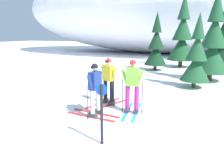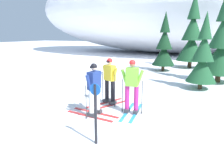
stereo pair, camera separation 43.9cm
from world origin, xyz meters
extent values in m
plane|color=white|center=(0.00, 0.00, 0.00)|extent=(120.00, 120.00, 0.00)
cube|color=#2893CC|center=(-0.67, 0.91, 0.01)|extent=(0.32, 1.80, 0.03)
cube|color=#2893CC|center=(-0.36, 0.95, 0.01)|extent=(0.32, 1.80, 0.03)
cube|color=#38383D|center=(-0.65, 0.81, 0.09)|extent=(0.17, 0.30, 0.12)
cube|color=#38383D|center=(-0.35, 0.85, 0.09)|extent=(0.17, 0.30, 0.12)
cylinder|color=#B7237A|center=(-0.65, 0.81, 0.55)|extent=(0.15, 0.15, 0.81)
cylinder|color=#B7237A|center=(-0.35, 0.85, 0.55)|extent=(0.15, 0.15, 0.81)
cube|color=#75C638|center=(-0.50, 0.83, 1.25)|extent=(0.41, 0.29, 0.60)
cylinder|color=#75C638|center=(-0.74, 0.80, 1.21)|extent=(0.28, 0.13, 0.58)
cylinder|color=#75C638|center=(-0.26, 0.86, 1.21)|extent=(0.28, 0.13, 0.58)
sphere|color=#A37556|center=(-0.50, 0.83, 1.68)|extent=(0.19, 0.19, 0.19)
sphere|color=red|center=(-0.50, 0.83, 1.71)|extent=(0.21, 0.21, 0.21)
cube|color=black|center=(-0.51, 0.91, 1.69)|extent=(0.15, 0.05, 0.07)
cylinder|color=#2D2D33|center=(-0.84, 0.85, 0.57)|extent=(0.02, 0.02, 1.14)
cylinder|color=#2D2D33|center=(-0.84, 0.85, 0.06)|extent=(0.07, 0.07, 0.01)
cylinder|color=#2D2D33|center=(-0.18, 0.93, 0.57)|extent=(0.02, 0.02, 1.14)
cylinder|color=#2D2D33|center=(-0.18, 0.93, 0.06)|extent=(0.07, 0.07, 0.01)
cube|color=red|center=(-1.63, -0.02, 0.01)|extent=(1.76, 0.25, 0.03)
cube|color=red|center=(-1.60, 0.33, 0.01)|extent=(1.76, 0.25, 0.03)
cube|color=#38383D|center=(-1.53, -0.03, 0.09)|extent=(0.29, 0.16, 0.12)
cube|color=#38383D|center=(-1.50, 0.32, 0.09)|extent=(0.29, 0.16, 0.12)
cylinder|color=silver|center=(-1.53, -0.03, 0.53)|extent=(0.15, 0.15, 0.75)
cylinder|color=silver|center=(-1.50, 0.32, 0.53)|extent=(0.15, 0.15, 0.75)
cube|color=navy|center=(-1.52, 0.15, 1.18)|extent=(0.28, 0.46, 0.56)
cylinder|color=navy|center=(-1.54, -0.12, 1.12)|extent=(0.12, 0.28, 0.58)
cylinder|color=navy|center=(-1.49, 0.42, 1.12)|extent=(0.12, 0.28, 0.58)
sphere|color=beige|center=(-1.52, 0.15, 1.59)|extent=(0.19, 0.19, 0.19)
sphere|color=black|center=(-1.52, 0.15, 1.62)|extent=(0.21, 0.21, 0.21)
cube|color=black|center=(-1.60, 0.15, 1.60)|extent=(0.05, 0.15, 0.07)
cylinder|color=#2D2D33|center=(-1.61, -0.21, 0.54)|extent=(0.02, 0.02, 1.08)
cylinder|color=#2D2D33|center=(-1.61, -0.21, 0.06)|extent=(0.07, 0.07, 0.01)
cylinder|color=#2D2D33|center=(-1.55, 0.51, 0.54)|extent=(0.02, 0.02, 1.08)
cylinder|color=#2D2D33|center=(-1.55, 0.51, 0.06)|extent=(0.07, 0.07, 0.01)
cube|color=red|center=(-1.47, 1.24, 0.01)|extent=(0.79, 1.57, 0.03)
cube|color=red|center=(-1.79, 1.38, 0.01)|extent=(0.79, 1.57, 0.03)
cube|color=#38383D|center=(-1.43, 1.33, 0.09)|extent=(0.24, 0.31, 0.12)
cube|color=#38383D|center=(-1.75, 1.47, 0.09)|extent=(0.24, 0.31, 0.12)
cylinder|color=black|center=(-1.43, 1.33, 0.53)|extent=(0.15, 0.15, 0.77)
cylinder|color=black|center=(-1.75, 1.47, 0.53)|extent=(0.15, 0.15, 0.77)
cube|color=yellow|center=(-1.59, 1.40, 1.20)|extent=(0.50, 0.40, 0.57)
cylinder|color=yellow|center=(-1.34, 1.29, 1.14)|extent=(0.29, 0.20, 0.58)
cylinder|color=yellow|center=(-1.84, 1.51, 1.14)|extent=(0.29, 0.20, 0.58)
sphere|color=beige|center=(-1.59, 1.40, 1.61)|extent=(0.19, 0.19, 0.19)
sphere|color=red|center=(-1.59, 1.40, 1.64)|extent=(0.21, 0.21, 0.21)
cube|color=black|center=(-1.62, 1.32, 1.62)|extent=(0.15, 0.09, 0.07)
cylinder|color=#2D2D33|center=(-1.29, 1.19, 0.60)|extent=(0.02, 0.02, 1.20)
cylinder|color=#2D2D33|center=(-1.29, 1.19, 0.06)|extent=(0.07, 0.07, 0.01)
cylinder|color=#2D2D33|center=(-1.94, 1.49, 0.60)|extent=(0.02, 0.02, 1.20)
cylinder|color=#2D2D33|center=(-1.94, 1.49, 0.06)|extent=(0.07, 0.07, 0.01)
cylinder|color=#47301E|center=(-1.36, 9.58, 0.28)|extent=(0.22, 0.22, 0.56)
cone|color=#14381E|center=(-1.36, 9.58, 1.13)|extent=(1.59, 1.59, 1.42)
cone|color=#14381E|center=(-1.36, 9.58, 2.27)|extent=(1.15, 1.15, 1.42)
cone|color=#14381E|center=(-1.36, 9.58, 3.41)|extent=(0.70, 0.70, 1.42)
cylinder|color=#47301E|center=(0.22, 11.96, 0.38)|extent=(0.30, 0.30, 0.76)
cone|color=#1E512D|center=(0.22, 11.96, 1.54)|extent=(2.17, 2.17, 1.95)
cone|color=#1E512D|center=(0.22, 11.96, 3.10)|extent=(1.56, 1.56, 1.95)
cone|color=#1E512D|center=(0.22, 11.96, 4.65)|extent=(0.96, 0.96, 1.95)
cylinder|color=#47301E|center=(1.37, 5.27, 0.24)|extent=(0.19, 0.19, 0.49)
cone|color=#1E512D|center=(1.37, 5.27, 0.99)|extent=(1.39, 1.39, 1.25)
cone|color=#1E512D|center=(1.37, 5.27, 1.98)|extent=(1.00, 1.00, 1.25)
cone|color=#1E512D|center=(1.37, 5.27, 2.98)|extent=(0.61, 0.61, 1.25)
cylinder|color=#47301E|center=(2.16, 7.23, 0.33)|extent=(0.27, 0.27, 0.67)
cone|color=#1E512D|center=(2.16, 7.23, 1.35)|extent=(1.91, 1.91, 1.71)
cone|color=#1E512D|center=(2.16, 7.23, 2.72)|extent=(1.37, 1.37, 1.71)
ellipsoid|color=white|center=(-3.42, 24.76, 6.14)|extent=(41.01, 21.41, 12.27)
cylinder|color=black|center=(-0.58, -1.38, 0.74)|extent=(0.07, 0.07, 1.48)
cylinder|color=blue|center=(-0.58, -1.38, 1.36)|extent=(0.28, 0.02, 0.28)
camera|label=1|loc=(1.34, -5.48, 2.60)|focal=33.10mm
camera|label=2|loc=(1.74, -5.31, 2.60)|focal=33.10mm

